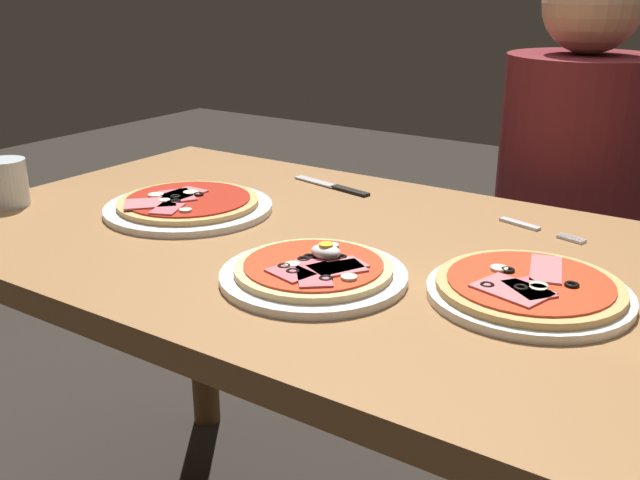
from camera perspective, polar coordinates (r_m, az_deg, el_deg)
The scene contains 8 objects.
dining_table at distance 1.22m, azimuth -0.31°, elevation -4.95°, with size 1.28×0.77×0.73m.
pizza_foreground at distance 1.01m, azimuth -0.47°, elevation -2.51°, with size 0.26×0.26×0.05m.
pizza_across_left at distance 1.33m, azimuth -10.24°, elevation 2.69°, with size 0.30×0.30×0.03m.
pizza_across_right at distance 0.99m, azimuth 15.96°, elevation -3.72°, with size 0.27×0.27×0.03m.
water_glass_near at distance 1.45m, azimuth -23.18°, elevation 3.91°, with size 0.07×0.07×0.09m.
fork at distance 1.27m, azimuth 16.34°, elevation 0.90°, with size 0.16×0.06×0.00m.
knife at distance 1.45m, azimuth 1.25°, elevation 4.16°, with size 0.19×0.06×0.01m.
diner_person at distance 1.73m, azimuth 18.46°, elevation -0.48°, with size 0.32×0.32×1.18m.
Camera 1 is at (0.62, -0.91, 1.13)m, focal length 41.09 mm.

